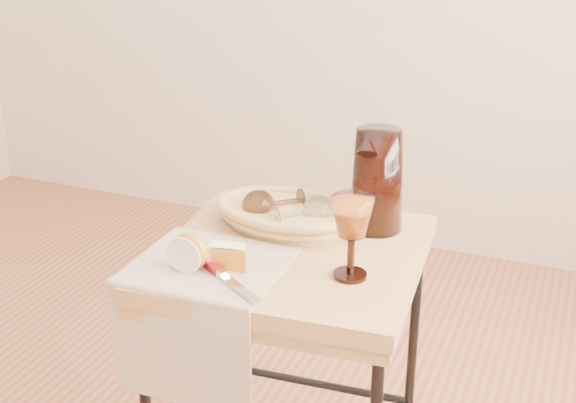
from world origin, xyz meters
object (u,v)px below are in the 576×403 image
at_px(side_table, 291,383).
at_px(goblet_lying_b, 301,213).
at_px(goblet_lying_a, 277,203).
at_px(tea_towel, 209,265).
at_px(bread_basket, 285,216).
at_px(wine_goblet, 351,237).
at_px(table_knife, 225,276).
at_px(apple_half, 189,251).
at_px(pitcher, 377,180).

height_order(side_table, goblet_lying_b, goblet_lying_b).
bearing_deg(side_table, goblet_lying_a, 126.23).
relative_size(tea_towel, goblet_lying_a, 2.48).
relative_size(tea_towel, goblet_lying_b, 2.55).
bearing_deg(tea_towel, bread_basket, 72.28).
distance_m(goblet_lying_a, wine_goblet, 0.31).
height_order(bread_basket, goblet_lying_b, goblet_lying_b).
bearing_deg(table_knife, goblet_lying_a, 125.89).
xyz_separation_m(side_table, apple_half, (-0.15, -0.18, 0.40)).
xyz_separation_m(side_table, goblet_lying_b, (-0.01, 0.08, 0.40)).
bearing_deg(goblet_lying_a, side_table, 84.49).
height_order(apple_half, table_knife, apple_half).
height_order(pitcher, apple_half, pitcher).
bearing_deg(pitcher, bread_basket, -172.13).
height_order(pitcher, wine_goblet, pitcher).
height_order(side_table, table_knife, table_knife).
bearing_deg(bread_basket, tea_towel, -101.99).
bearing_deg(pitcher, side_table, -141.04).
bearing_deg(wine_goblet, goblet_lying_a, 142.20).
xyz_separation_m(bread_basket, pitcher, (0.19, 0.08, 0.09)).
xyz_separation_m(goblet_lying_a, goblet_lying_b, (0.07, -0.03, -0.00)).
relative_size(pitcher, wine_goblet, 1.56).
xyz_separation_m(tea_towel, table_knife, (0.06, -0.05, 0.01)).
height_order(tea_towel, wine_goblet, wine_goblet).
xyz_separation_m(goblet_lying_a, wine_goblet, (0.24, -0.19, 0.04)).
distance_m(tea_towel, bread_basket, 0.26).
height_order(bread_basket, table_knife, bread_basket).
bearing_deg(wine_goblet, apple_half, -161.84).
xyz_separation_m(pitcher, table_knife, (-0.20, -0.37, -0.10)).
height_order(tea_towel, goblet_lying_b, goblet_lying_b).
xyz_separation_m(goblet_lying_b, table_knife, (-0.05, -0.28, -0.03)).
relative_size(bread_basket, goblet_lying_b, 2.53).
bearing_deg(apple_half, goblet_lying_a, 78.49).
xyz_separation_m(tea_towel, apple_half, (-0.03, -0.03, 0.04)).
height_order(goblet_lying_b, wine_goblet, wine_goblet).
bearing_deg(goblet_lying_b, bread_basket, 114.03).
xyz_separation_m(bread_basket, wine_goblet, (0.22, -0.18, 0.06)).
bearing_deg(apple_half, tea_towel, 54.02).
relative_size(apple_half, table_knife, 0.39).
bearing_deg(table_knife, side_table, 103.41).
bearing_deg(pitcher, goblet_lying_b, -161.28).
xyz_separation_m(pitcher, apple_half, (-0.29, -0.35, -0.07)).
bearing_deg(goblet_lying_a, goblet_lying_b, 114.63).
distance_m(tea_towel, pitcher, 0.43).
distance_m(side_table, wine_goblet, 0.48).
height_order(tea_towel, bread_basket, bread_basket).
bearing_deg(goblet_lying_b, table_knife, -144.95).
bearing_deg(wine_goblet, bread_basket, 140.99).
relative_size(side_table, bread_basket, 2.31).
height_order(goblet_lying_a, wine_goblet, wine_goblet).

